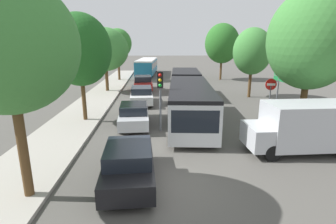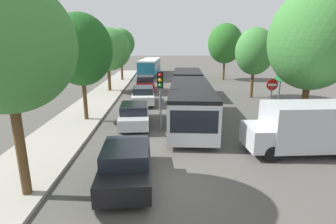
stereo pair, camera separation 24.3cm
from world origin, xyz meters
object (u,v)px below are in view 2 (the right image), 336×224
at_px(traffic_light, 160,88).
at_px(tree_right_far, 225,44).
at_px(tree_left_near, 5,46).
at_px(tree_right_near, 313,40).
at_px(queued_car_silver, 134,115).
at_px(tree_right_mid, 255,51).
at_px(tree_left_distant, 121,44).
at_px(queued_car_white, 143,95).
at_px(direction_sign_post, 280,80).
at_px(queued_car_black, 126,163).
at_px(no_entry_sign, 271,94).
at_px(queued_car_red, 145,83).
at_px(tree_left_mid, 81,50).
at_px(articulated_bus, 189,91).
at_px(tree_left_far, 107,51).
at_px(city_bus_rear, 150,66).
at_px(white_van, 306,127).

height_order(traffic_light, tree_right_far, tree_right_far).
distance_m(tree_left_near, tree_right_near, 14.28).
height_order(queued_car_silver, tree_right_mid, tree_right_mid).
bearing_deg(tree_left_distant, queued_car_white, -75.65).
height_order(direction_sign_post, tree_right_mid, tree_right_mid).
height_order(queued_car_black, no_entry_sign, no_entry_sign).
relative_size(queued_car_red, tree_left_near, 0.66).
relative_size(tree_left_mid, tree_right_mid, 1.07).
distance_m(articulated_bus, tree_left_far, 11.14).
xyz_separation_m(no_entry_sign, tree_left_mid, (-11.56, 1.04, 2.62)).
relative_size(queued_car_white, traffic_light, 1.23).
relative_size(queued_car_white, queued_car_red, 0.94).
bearing_deg(queued_car_silver, queued_car_black, 179.91).
bearing_deg(city_bus_rear, tree_left_distant, 157.36).
xyz_separation_m(no_entry_sign, tree_right_near, (1.49, -1.11, 3.20)).
bearing_deg(queued_car_red, city_bus_rear, -3.02).
xyz_separation_m(tree_left_distant, tree_right_far, (13.88, 0.27, 0.09)).
bearing_deg(city_bus_rear, tree_left_far, 170.86).
bearing_deg(white_van, articulated_bus, -63.55).
bearing_deg(tree_left_far, queued_car_red, 14.14).
height_order(city_bus_rear, no_entry_sign, no_entry_sign).
distance_m(tree_left_near, tree_left_far, 19.33).
bearing_deg(queued_car_silver, queued_car_red, -2.97).
bearing_deg(traffic_light, queued_car_red, -168.24).
distance_m(city_bus_rear, tree_right_mid, 21.54).
bearing_deg(tree_right_far, tree_right_near, -91.57).
bearing_deg(direction_sign_post, tree_left_mid, 1.13).
bearing_deg(direction_sign_post, queued_car_black, 41.14).
relative_size(queued_car_black, queued_car_silver, 1.02).
relative_size(tree_right_mid, tree_right_far, 0.84).
relative_size(queued_car_black, white_van, 0.82).
height_order(tree_left_mid, tree_right_far, tree_right_far).
height_order(city_bus_rear, queued_car_black, city_bus_rear).
height_order(tree_right_near, tree_right_far, tree_right_near).
distance_m(articulated_bus, queued_car_silver, 5.45).
bearing_deg(articulated_bus, queued_car_silver, -39.02).
height_order(queued_car_black, queued_car_red, queued_car_red).
height_order(queued_car_white, white_van, white_van).
bearing_deg(queued_car_silver, city_bus_rear, -3.00).
xyz_separation_m(articulated_bus, tree_left_mid, (-6.96, -2.73, 3.09)).
height_order(city_bus_rear, queued_car_white, city_bus_rear).
height_order(queued_car_silver, queued_car_red, queued_car_red).
distance_m(queued_car_white, tree_left_distant, 15.23).
distance_m(queued_car_silver, traffic_light, 2.59).
height_order(queued_car_silver, queued_car_white, queued_car_white).
bearing_deg(tree_right_far, tree_left_near, -115.29).
distance_m(queued_car_white, queued_car_red, 6.63).
height_order(city_bus_rear, traffic_light, traffic_light).
bearing_deg(city_bus_rear, white_van, -161.32).
height_order(articulated_bus, tree_right_far, tree_right_far).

